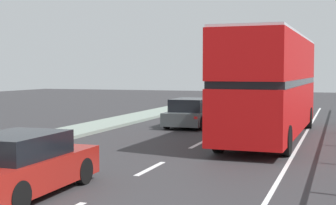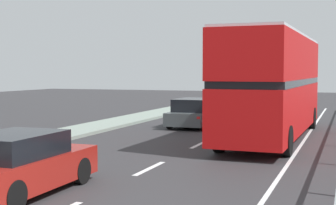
# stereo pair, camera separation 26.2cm
# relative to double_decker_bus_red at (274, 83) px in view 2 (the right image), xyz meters

# --- Properties ---
(lane_paint_markings) EXTENTS (3.71, 46.00, 0.01)m
(lane_paint_markings) POSITION_rel_double_decker_bus_red_xyz_m (-0.05, -5.96, -2.23)
(lane_paint_markings) COLOR silver
(lane_paint_markings) RESTS_ON ground
(double_decker_bus_red) EXTENTS (2.72, 11.38, 4.15)m
(double_decker_bus_red) POSITION_rel_double_decker_bus_red_xyz_m (0.00, 0.00, 0.00)
(double_decker_bus_red) COLOR red
(double_decker_bus_red) RESTS_ON ground
(hatchback_car_near) EXTENTS (1.84, 4.05, 1.38)m
(hatchback_car_near) POSITION_rel_double_decker_bus_red_xyz_m (-3.97, -11.15, -1.57)
(hatchback_car_near) COLOR maroon
(hatchback_car_near) RESTS_ON ground
(sedan_car_ahead) EXTENTS (1.83, 4.13, 1.39)m
(sedan_car_ahead) POSITION_rel_double_decker_bus_red_xyz_m (-4.27, 3.10, -1.57)
(sedan_car_ahead) COLOR #485152
(sedan_car_ahead) RESTS_ON ground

